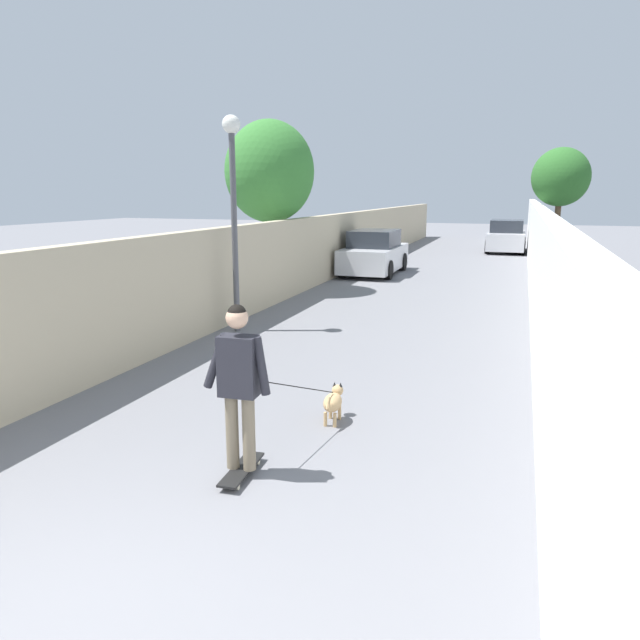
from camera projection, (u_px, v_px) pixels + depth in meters
The scene contains 11 objects.
ground_plane at pixel (415, 293), 16.82m from camera, with size 80.00×80.00×0.00m, color slate.
wall_left at pixel (283, 260), 15.78m from camera, with size 48.00×0.30×2.11m, color tan.
fence_right at pixel (540, 263), 13.68m from camera, with size 48.00×0.30×2.43m, color white.
tree_right_near at pixel (561, 178), 19.50m from camera, with size 1.88×1.88×4.30m.
tree_left_mid at pixel (270, 172), 16.45m from camera, with size 2.52×2.52×4.83m.
lamp_post at pixel (233, 186), 11.63m from camera, with size 0.36×0.36×4.32m.
skateboard at pixel (242, 469), 5.98m from camera, with size 0.81×0.26×0.08m.
person_skateboarder at pixel (239, 375), 5.76m from camera, with size 0.25×0.71×1.70m.
dog at pixel (333, 401), 7.34m from camera, with size 1.99×0.58×1.06m.
car_near at pixel (374, 254), 20.72m from camera, with size 3.95×1.80×1.54m.
car_far at pixel (506, 237), 28.37m from camera, with size 3.88×1.80×1.54m.
Camera 1 is at (-2.59, -2.80, 2.84)m, focal length 32.85 mm.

